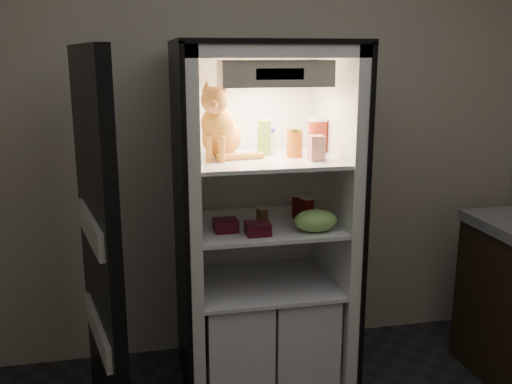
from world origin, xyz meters
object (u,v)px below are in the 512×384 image
tabby_cat (220,129)px  parmesan_shaker (264,138)px  mayo_tub (266,141)px  berry_box_left (226,225)px  soda_can_b (306,209)px  grape_bag (316,221)px  pepper_jar (318,135)px  soda_can_a (298,206)px  berry_box_right (258,229)px  condiment_jar (262,215)px  cream_carton (316,148)px  soda_can_c (308,210)px  refrigerator (262,246)px  salsa_jar (295,143)px

tabby_cat → parmesan_shaker: 0.25m
mayo_tub → berry_box_left: (-0.26, -0.23, -0.39)m
soda_can_b → parmesan_shaker: bearing=164.3°
grape_bag → berry_box_left: bearing=167.5°
pepper_jar → soda_can_a: pepper_jar is taller
tabby_cat → berry_box_right: (0.15, -0.21, -0.47)m
mayo_tub → condiment_jar: (-0.05, -0.13, -0.37)m
soda_can_a → grape_bag: size_ratio=0.57×
condiment_jar → cream_carton: bearing=-30.5°
cream_carton → grape_bag: 0.36m
cream_carton → soda_can_a: 0.40m
berry_box_right → soda_can_a: bearing=41.3°
tabby_cat → berry_box_left: bearing=-68.9°
tabby_cat → berry_box_left: size_ratio=3.40×
soda_can_c → soda_can_b: bearing=90.7°
mayo_tub → berry_box_right: bearing=-109.7°
cream_carton → mayo_tub: bearing=125.6°
soda_can_a → berry_box_right: 0.37m
parmesan_shaker → grape_bag: parmesan_shaker is taller
tabby_cat → cream_carton: bearing=-0.7°
parmesan_shaker → cream_carton: (0.22, -0.20, -0.03)m
refrigerator → soda_can_a: (0.20, -0.01, 0.21)m
parmesan_shaker → berry_box_right: (-0.09, -0.25, -0.41)m
refrigerator → parmesan_shaker: 0.59m
soda_can_c → berry_box_left: (-0.45, -0.07, -0.04)m
cream_carton → condiment_jar: 0.47m
parmesan_shaker → cream_carton: bearing=-41.7°
pepper_jar → cream_carton: bearing=-109.6°
soda_can_b → soda_can_a: bearing=115.0°
soda_can_b → condiment_jar: 0.24m
tabby_cat → cream_carton: tabby_cat is taller
pepper_jar → soda_can_c: (-0.09, -0.14, -0.38)m
tabby_cat → cream_carton: (0.46, -0.16, -0.09)m
salsa_jar → condiment_jar: salsa_jar is taller
salsa_jar → condiment_jar: 0.42m
berry_box_right → mayo_tub: bearing=70.3°
parmesan_shaker → berry_box_left: bearing=-145.6°
mayo_tub → soda_can_b: (0.19, -0.13, -0.35)m
parmesan_shaker → berry_box_right: parmesan_shaker is taller
refrigerator → grape_bag: 0.39m
parmesan_shaker → soda_can_c: size_ratio=1.42×
tabby_cat → condiment_jar: size_ratio=4.77×
grape_bag → berry_box_left: 0.45m
mayo_tub → soda_can_c: (0.19, -0.17, -0.35)m
salsa_jar → berry_box_right: (-0.23, -0.17, -0.39)m
refrigerator → soda_can_b: refrigerator is taller
refrigerator → soda_can_a: bearing=-1.8°
berry_box_left → berry_box_right: same height
grape_bag → soda_can_a: bearing=93.9°
soda_can_b → berry_box_left: (-0.45, -0.10, -0.03)m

